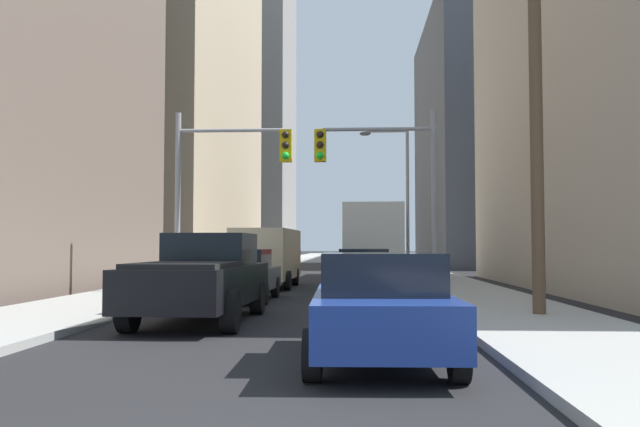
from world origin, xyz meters
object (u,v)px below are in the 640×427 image
city_bus (374,240)px  sedan_silver (357,259)px  pickup_truck_black (202,278)px  traffic_signal_near_right (381,171)px  traffic_signal_near_left (227,172)px  sedan_green (363,271)px  cargo_van_beige (267,254)px  sedan_blue (380,307)px  sedan_grey (240,275)px  sedan_white (356,257)px

city_bus → sedan_silver: (-0.78, 9.47, -1.16)m
pickup_truck_black → traffic_signal_near_right: size_ratio=0.91×
sedan_silver → traffic_signal_near_left: 21.19m
sedan_green → traffic_signal_near_left: traffic_signal_near_left is taller
pickup_truck_black → traffic_signal_near_right: 8.91m
pickup_truck_black → cargo_van_beige: (-0.10, 11.53, 0.35)m
sedan_silver → pickup_truck_black: bearing=-97.1°
traffic_signal_near_left → traffic_signal_near_right: same height
sedan_blue → sedan_green: bearing=90.2°
sedan_grey → pickup_truck_black: bearing=-89.0°
sedan_blue → traffic_signal_near_right: size_ratio=0.71×
sedan_grey → traffic_signal_near_right: 5.69m
sedan_green → sedan_grey: bearing=-144.2°
sedan_blue → traffic_signal_near_right: 12.48m
city_bus → sedan_white: (-0.74, 19.56, -1.16)m
city_bus → traffic_signal_near_right: bearing=-90.5°
cargo_van_beige → sedan_grey: 6.20m
pickup_truck_black → traffic_signal_near_left: bearing=96.9°
sedan_grey → sedan_green: size_ratio=1.00×
pickup_truck_black → cargo_van_beige: cargo_van_beige is taller
pickup_truck_black → sedan_green: size_ratio=1.29×
city_bus → traffic_signal_near_left: (-5.13, -11.01, 2.12)m
sedan_white → sedan_blue: bearing=-89.9°
sedan_green → sedan_silver: (-0.07, 19.75, 0.00)m
pickup_truck_black → traffic_signal_near_right: (4.16, 7.24, 3.12)m
sedan_grey → sedan_white: size_ratio=1.01×
city_bus → pickup_truck_black: bearing=-103.1°
cargo_van_beige → sedan_silver: cargo_van_beige is taller
traffic_signal_near_right → traffic_signal_near_left: bearing=-180.0°
cargo_van_beige → sedan_green: bearing=-44.2°
pickup_truck_black → sedan_grey: pickup_truck_black is taller
cargo_van_beige → sedan_blue: (3.70, -16.32, -0.52)m
sedan_blue → sedan_grey: same height
sedan_white → sedan_green: bearing=-89.9°
traffic_signal_near_right → sedan_blue: bearing=-92.7°
traffic_signal_near_left → traffic_signal_near_right: 5.03m
sedan_grey → traffic_signal_near_left: bearing=112.5°
sedan_silver → sedan_grey: bearing=-99.1°
traffic_signal_near_right → city_bus: bearing=89.5°
sedan_white → sedan_silver: bearing=-90.2°
city_bus → cargo_van_beige: city_bus is taller
sedan_white → traffic_signal_near_left: size_ratio=0.70×
cargo_van_beige → sedan_white: 26.53m
sedan_blue → sedan_white: size_ratio=1.01×
sedan_silver → cargo_van_beige: bearing=-102.5°
traffic_signal_near_right → sedan_silver: bearing=91.9°
sedan_blue → pickup_truck_black: bearing=126.9°
sedan_white → traffic_signal_near_right: traffic_signal_near_right is taller
city_bus → sedan_blue: (-0.66, -23.04, -1.16)m
city_bus → pickup_truck_black: (-4.26, -18.25, -1.00)m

